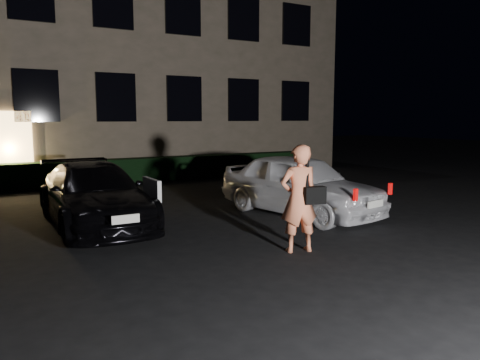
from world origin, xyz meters
TOP-DOWN VIEW (x-y plane):
  - ground at (0.00, 0.00)m, footprint 80.00×80.00m
  - building at (-0.00, 14.99)m, footprint 20.00×8.11m
  - hedge at (0.00, 10.50)m, footprint 15.00×0.70m
  - sedan at (-2.28, 4.29)m, footprint 1.97×4.65m
  - hatch at (2.19, 3.04)m, footprint 2.48×4.51m
  - man at (0.32, 0.52)m, footprint 0.77×0.58m

SIDE VIEW (x-z plane):
  - ground at x=0.00m, z-range 0.00..0.00m
  - hedge at x=0.00m, z-range 0.00..0.85m
  - sedan at x=-2.28m, z-range 0.00..1.32m
  - hatch at x=2.19m, z-range 0.00..1.45m
  - man at x=0.32m, z-range 0.00..1.85m
  - building at x=0.00m, z-range 0.00..12.00m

